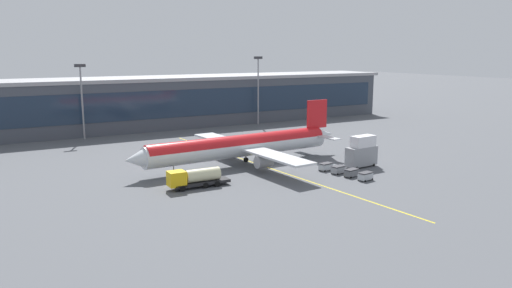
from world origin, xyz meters
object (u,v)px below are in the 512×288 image
at_px(fuel_tanker, 195,178).
at_px(baggage_cart_1, 352,173).
at_px(baggage_cart_0, 365,176).
at_px(main_airliner, 242,146).
at_px(baggage_cart_3, 326,166).
at_px(baggage_cart_2, 338,170).
at_px(catering_lift, 362,152).

xyz_separation_m(fuel_tanker, baggage_cart_1, (27.99, -7.58, -0.96)).
bearing_deg(baggage_cart_0, baggage_cart_1, 99.63).
relative_size(main_airliner, baggage_cart_3, 17.01).
bearing_deg(baggage_cart_1, main_airliner, 125.27).
bearing_deg(baggage_cart_2, baggage_cart_3, 99.63).
xyz_separation_m(main_airliner, fuel_tanker, (-14.91, -10.91, -2.28)).
xyz_separation_m(main_airliner, baggage_cart_3, (12.01, -12.19, -3.25)).
bearing_deg(main_airliner, baggage_cart_2, -50.72).
relative_size(baggage_cart_2, baggage_cart_3, 1.00).
height_order(main_airliner, baggage_cart_0, main_airliner).
bearing_deg(fuel_tanker, baggage_cart_1, -15.16).
distance_m(main_airliner, catering_lift, 24.15).
relative_size(fuel_tanker, baggage_cart_2, 3.78).
bearing_deg(baggage_cart_0, baggage_cart_3, 99.63).
height_order(baggage_cart_0, baggage_cart_2, same).
relative_size(catering_lift, baggage_cart_1, 2.43).
bearing_deg(baggage_cart_2, catering_lift, 15.06).
distance_m(baggage_cart_1, baggage_cart_3, 6.40).
relative_size(baggage_cart_0, baggage_cart_1, 1.00).
bearing_deg(catering_lift, baggage_cart_0, -127.97).
distance_m(main_airliner, fuel_tanker, 18.62).
relative_size(catering_lift, baggage_cart_3, 2.43).
xyz_separation_m(main_airliner, baggage_cart_0, (13.62, -21.65, -3.25)).
bearing_deg(baggage_cart_1, baggage_cart_0, -80.37).
height_order(catering_lift, baggage_cart_2, catering_lift).
bearing_deg(main_airliner, catering_lift, -33.45).
bearing_deg(main_airliner, baggage_cart_0, -57.83).
bearing_deg(baggage_cart_1, baggage_cart_3, 99.63).
distance_m(fuel_tanker, baggage_cart_2, 27.83).
distance_m(fuel_tanker, baggage_cart_0, 30.50).
distance_m(baggage_cart_1, baggage_cart_2, 3.20).
bearing_deg(fuel_tanker, main_airliner, 36.21).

